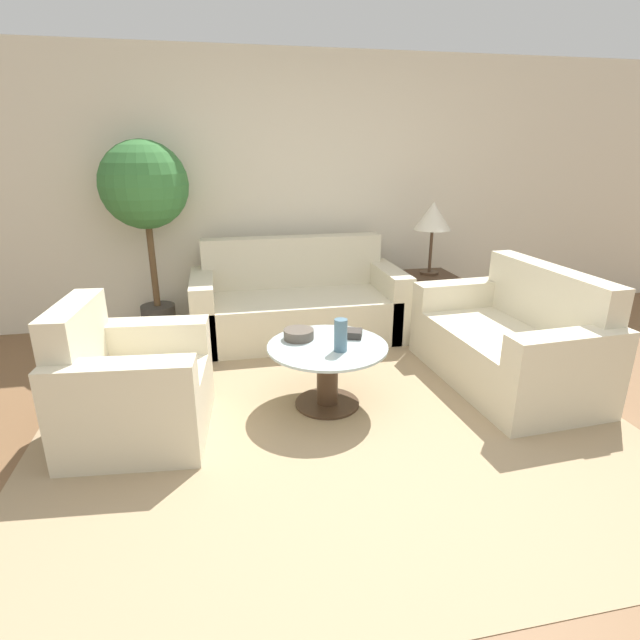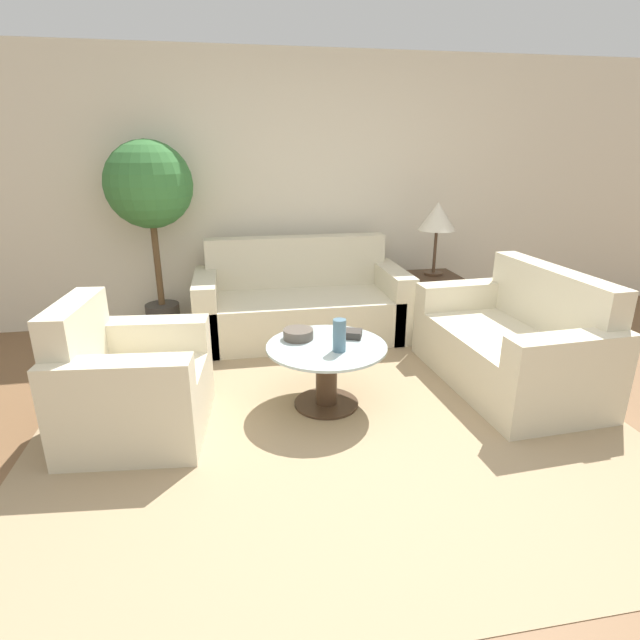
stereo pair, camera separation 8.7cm
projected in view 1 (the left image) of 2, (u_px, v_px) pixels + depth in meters
name	position (u px, v px, depth m)	size (l,w,h in m)	color
ground_plane	(365.00, 467.00, 2.85)	(14.00, 14.00, 0.00)	brown
wall_back	(289.00, 192.00, 4.99)	(10.00, 0.06, 2.60)	beige
rug	(327.00, 404.00, 3.54)	(3.80, 3.71, 0.01)	tan
sofa_main	(298.00, 305.00, 4.78)	(1.95, 0.89, 0.91)	beige
armchair	(129.00, 391.00, 3.10)	(0.90, 0.96, 0.87)	beige
loveseat	(512.00, 345.00, 3.82)	(0.93, 1.54, 0.89)	beige
coffee_table	(327.00, 367.00, 3.44)	(0.82, 0.82, 0.45)	#422D1E
side_table	(427.00, 301.00, 4.99)	(0.47, 0.47, 0.55)	#422D1E
table_lamp	(433.00, 218.00, 4.72)	(0.35, 0.35, 0.70)	#422D1E
potted_plant	(145.00, 194.00, 4.41)	(0.77, 0.77, 1.80)	#3D3833
vase	(341.00, 335.00, 3.26)	(0.09, 0.09, 0.22)	slate
bowl	(299.00, 334.00, 3.49)	(0.21, 0.21, 0.07)	brown
book_stack	(349.00, 333.00, 3.53)	(0.21, 0.18, 0.05)	#38332D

